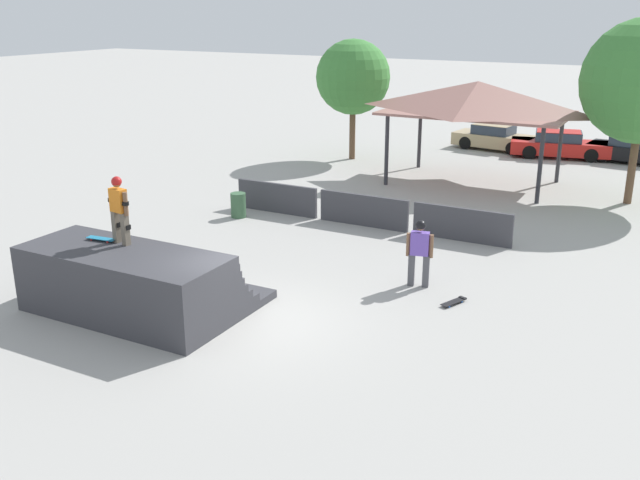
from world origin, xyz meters
name	(u,v)px	position (x,y,z in m)	size (l,w,h in m)	color
ground_plane	(253,322)	(0.00, 0.00, 0.00)	(160.00, 160.00, 0.00)	#A3A09B
quarter_pipe_ramp	(134,283)	(-2.82, -0.79, 0.72)	(5.05, 3.61, 1.59)	#38383D
skater_on_deck	(119,205)	(-3.22, -0.63, 2.53)	(0.70, 0.28, 1.63)	#6B6051
skateboard_on_deck	(102,239)	(-3.77, -0.70, 1.65)	(0.80, 0.29, 0.09)	red
bystander_walking	(420,248)	(2.55, 3.92, 1.05)	(0.70, 0.34, 1.79)	#4C4C51
skateboard_on_ground	(454,302)	(3.76, 3.24, 0.06)	(0.48, 0.80, 0.09)	blue
barrier_fence	(364,210)	(-0.95, 8.09, 0.53)	(9.83, 0.12, 1.05)	#3D3D42
pavilion_shelter	(477,98)	(0.49, 15.52, 3.46)	(7.11, 4.39, 4.12)	#2D2D33
tree_beside_pavilion	(353,77)	(-5.98, 17.64, 3.80)	(3.42, 3.42, 5.52)	brown
trash_bin	(238,205)	(-5.17, 6.97, 0.42)	(0.52, 0.52, 0.85)	#385B3D
parked_car_tan	(495,138)	(-0.64, 23.07, 0.60)	(4.24, 2.20, 1.27)	tan
parked_car_red	(560,145)	(2.62, 22.59, 0.60)	(4.76, 2.52, 1.27)	red
parked_car_black	(634,150)	(5.89, 23.03, 0.60)	(4.23, 2.24, 1.27)	black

